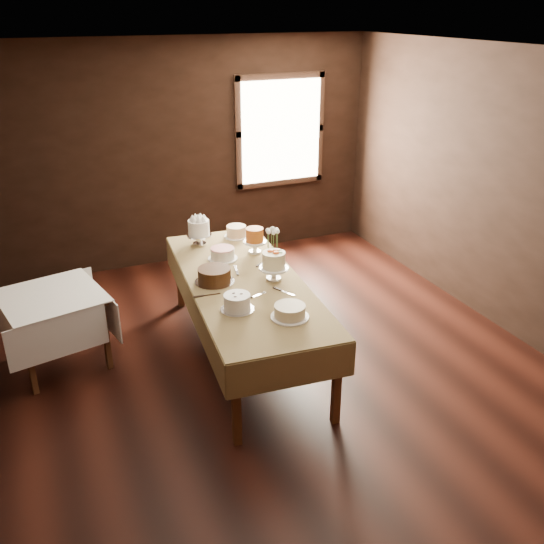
{
  "coord_description": "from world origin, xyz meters",
  "views": [
    {
      "loc": [
        -1.88,
        -4.18,
        3.13
      ],
      "look_at": [
        0.0,
        0.2,
        0.95
      ],
      "focal_mm": 38.88,
      "sensor_mm": 36.0,
      "label": 1
    }
  ],
  "objects": [
    {
      "name": "cake_server_c",
      "position": [
        -0.17,
        0.7,
        0.81
      ],
      "size": [
        0.08,
        0.24,
        0.01
      ],
      "primitive_type": "cube",
      "rotation": [
        0.0,
        0.0,
        1.35
      ],
      "color": "silver",
      "rests_on": "display_table"
    },
    {
      "name": "cake_flowers",
      "position": [
        0.07,
        0.33,
        0.93
      ],
      "size": [
        0.29,
        0.29,
        0.28
      ],
      "color": "white",
      "rests_on": "display_table"
    },
    {
      "name": "cake_server_a",
      "position": [
        -0.17,
        0.09,
        0.81
      ],
      "size": [
        0.24,
        0.09,
        0.01
      ],
      "primitive_type": "cube",
      "rotation": [
        0.0,
        0.0,
        0.3
      ],
      "color": "silver",
      "rests_on": "display_table"
    },
    {
      "name": "flower_bouquet",
      "position": [
        0.22,
        0.7,
        1.07
      ],
      "size": [
        0.14,
        0.14,
        0.2
      ],
      "primitive_type": null,
      "color": "white",
      "rests_on": "flower_vase"
    },
    {
      "name": "display_table",
      "position": [
        -0.18,
        0.43,
        0.75
      ],
      "size": [
        1.23,
        2.69,
        0.81
      ],
      "rotation": [
        0.0,
        0.0,
        -0.09
      ],
      "color": "#462614",
      "rests_on": "ground"
    },
    {
      "name": "cake_cream",
      "position": [
        -0.09,
        -0.39,
        0.86
      ],
      "size": [
        0.34,
        0.34,
        0.11
      ],
      "color": "white",
      "rests_on": "display_table"
    },
    {
      "name": "cake_swirl",
      "position": [
        -0.44,
        -0.1,
        0.88
      ],
      "size": [
        0.28,
        0.28,
        0.14
      ],
      "color": "silver",
      "rests_on": "display_table"
    },
    {
      "name": "cake_server_e",
      "position": [
        -0.55,
        0.25,
        0.81
      ],
      "size": [
        0.24,
        0.04,
        0.01
      ],
      "primitive_type": "cube",
      "rotation": [
        0.0,
        0.0,
        -0.08
      ],
      "color": "silver",
      "rests_on": "display_table"
    },
    {
      "name": "cake_meringue",
      "position": [
        -0.31,
        1.43,
        0.94
      ],
      "size": [
        0.27,
        0.27,
        0.28
      ],
      "color": "silver",
      "rests_on": "display_table"
    },
    {
      "name": "cake_speckled",
      "position": [
        0.13,
        1.49,
        0.87
      ],
      "size": [
        0.27,
        0.27,
        0.13
      ],
      "color": "white",
      "rests_on": "display_table"
    },
    {
      "name": "flower_vase",
      "position": [
        0.22,
        0.7,
        0.88
      ],
      "size": [
        0.16,
        0.16,
        0.15
      ],
      "primitive_type": "imported",
      "rotation": [
        0.0,
        0.0,
        0.15
      ],
      "color": "#2D2823",
      "rests_on": "display_table"
    },
    {
      "name": "ceiling",
      "position": [
        0.0,
        0.0,
        2.8
      ],
      "size": [
        5.0,
        6.0,
        0.01
      ],
      "primitive_type": "cube",
      "color": "beige",
      "rests_on": "wall_back"
    },
    {
      "name": "floor",
      "position": [
        0.0,
        0.0,
        0.0
      ],
      "size": [
        5.0,
        6.0,
        0.01
      ],
      "primitive_type": "cube",
      "color": "black",
      "rests_on": "ground"
    },
    {
      "name": "cake_server_d",
      "position": [
        0.16,
        0.74,
        0.81
      ],
      "size": [
        0.21,
        0.16,
        0.01
      ],
      "primitive_type": "cube",
      "rotation": [
        0.0,
        0.0,
        0.63
      ],
      "color": "silver",
      "rests_on": "display_table"
    },
    {
      "name": "wall_back",
      "position": [
        0.0,
        3.0,
        1.4
      ],
      "size": [
        5.0,
        0.02,
        2.8
      ],
      "primitive_type": "cube",
      "color": "black",
      "rests_on": "ground"
    },
    {
      "name": "cake_server_b",
      "position": [
        0.07,
        0.01,
        0.81
      ],
      "size": [
        0.13,
        0.23,
        0.01
      ],
      "primitive_type": "cube",
      "rotation": [
        0.0,
        0.0,
        -1.11
      ],
      "color": "silver",
      "rests_on": "display_table"
    },
    {
      "name": "cake_chocolate",
      "position": [
        -0.45,
        0.48,
        0.88
      ],
      "size": [
        0.36,
        0.36,
        0.14
      ],
      "color": "silver",
      "rests_on": "display_table"
    },
    {
      "name": "side_table",
      "position": [
        -1.85,
        0.98,
        0.64
      ],
      "size": [
        1.03,
        1.03,
        0.73
      ],
      "rotation": [
        0.0,
        0.0,
        0.22
      ],
      "color": "#462614",
      "rests_on": "ground"
    },
    {
      "name": "cake_caramel",
      "position": [
        0.15,
        1.0,
        0.93
      ],
      "size": [
        0.25,
        0.25,
        0.27
      ],
      "color": "white",
      "rests_on": "display_table"
    },
    {
      "name": "wall_right",
      "position": [
        2.5,
        0.0,
        1.4
      ],
      "size": [
        0.02,
        6.0,
        2.8
      ],
      "primitive_type": "cube",
      "color": "black",
      "rests_on": "ground"
    },
    {
      "name": "window",
      "position": [
        1.3,
        2.94,
        1.6
      ],
      "size": [
        1.1,
        0.05,
        1.3
      ],
      "primitive_type": "cube",
      "color": "#FFEABF",
      "rests_on": "wall_back"
    },
    {
      "name": "cake_lattice",
      "position": [
        -0.21,
        0.96,
        0.86
      ],
      "size": [
        0.32,
        0.32,
        0.11
      ],
      "color": "white",
      "rests_on": "display_table"
    }
  ]
}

